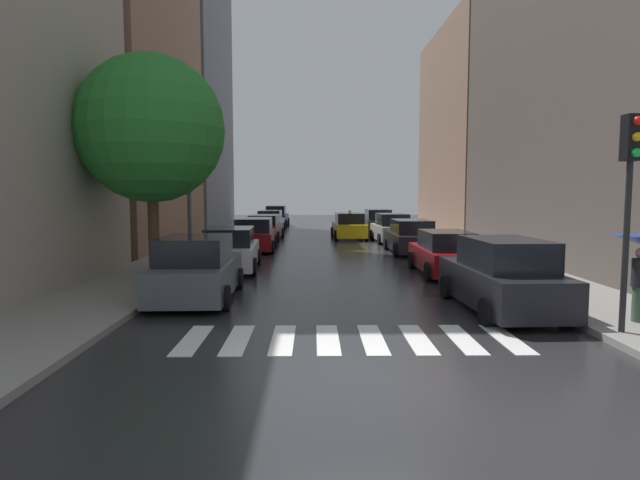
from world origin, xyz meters
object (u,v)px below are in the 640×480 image
object	(u,v)px
parked_car_left_second	(231,250)
parked_car_right_fourth	(391,229)
traffic_light_right_corner	(630,175)
parked_car_left_sixth	(277,217)
parked_car_right_second	(445,254)
parked_car_left_third	(254,235)
parked_car_right_third	(411,237)
parked_car_left_fifth	(270,222)
lamp_post_left	(188,159)
parked_car_right_nearest	(502,277)
parked_car_right_fifth	(377,223)
street_tree_left	(151,129)
parked_car_left_fourth	(265,228)
taxi_midroad	(349,226)
parked_car_left_nearest	(197,270)

from	to	relation	value
parked_car_left_second	parked_car_right_fourth	world-z (taller)	parked_car_right_fourth
parked_car_right_fourth	traffic_light_right_corner	xyz separation A→B (m)	(1.62, -20.58, 2.50)
parked_car_left_second	parked_car_left_sixth	xyz separation A→B (m)	(-0.00, 25.41, 0.06)
parked_car_left_sixth	parked_car_right_second	distance (m)	27.70
parked_car_left_third	parked_car_right_third	world-z (taller)	parked_car_left_third
parked_car_left_fifth	parked_car_right_second	size ratio (longest dim) A/B	1.04
parked_car_right_second	lamp_post_left	size ratio (longest dim) A/B	0.64
parked_car_right_nearest	parked_car_left_third	bearing A→B (deg)	26.83
parked_car_left_fifth	parked_car_right_fifth	world-z (taller)	parked_car_right_fifth
parked_car_left_third	street_tree_left	bearing A→B (deg)	163.81
parked_car_left_sixth	parked_car_right_fifth	world-z (taller)	parked_car_left_sixth
parked_car_left_fourth	parked_car_right_fifth	world-z (taller)	parked_car_right_fifth
parked_car_right_third	taxi_midroad	distance (m)	8.46
parked_car_left_fifth	parked_car_right_nearest	distance (m)	27.19
parked_car_right_third	lamp_post_left	distance (m)	11.11
parked_car_left_third	parked_car_right_nearest	xyz separation A→B (m)	(7.65, -13.74, 0.07)
parked_car_left_fifth	parked_car_left_sixth	xyz separation A→B (m)	(0.03, 6.38, 0.07)
taxi_midroad	parked_car_left_fourth	bearing A→B (deg)	97.15
parked_car_right_second	parked_car_right_third	xyz separation A→B (m)	(-0.01, 6.58, 0.02)
street_tree_left	parked_car_left_sixth	bearing A→B (deg)	85.51
street_tree_left	lamp_post_left	size ratio (longest dim) A/B	1.03
parked_car_right_third	parked_car_right_fourth	distance (m)	5.56
parked_car_left_fourth	parked_car_left_sixth	world-z (taller)	parked_car_left_sixth
parked_car_left_nearest	parked_car_right_second	size ratio (longest dim) A/B	1.01
parked_car_left_fourth	parked_car_right_nearest	distance (m)	21.11
parked_car_right_nearest	parked_car_right_third	world-z (taller)	parked_car_right_nearest
parked_car_right_nearest	taxi_midroad	bearing A→B (deg)	4.47
traffic_light_right_corner	parked_car_right_second	bearing A→B (deg)	100.02
parked_car_left_fifth	parked_car_right_nearest	size ratio (longest dim) A/B	0.99
parked_car_left_third	parked_car_right_nearest	distance (m)	15.72
parked_car_left_third	taxi_midroad	bearing A→B (deg)	-39.29
parked_car_left_sixth	parked_car_right_fifth	bearing A→B (deg)	-137.69
parked_car_right_fourth	parked_car_right_nearest	bearing A→B (deg)	177.58
parked_car_left_fourth	taxi_midroad	size ratio (longest dim) A/B	1.07
street_tree_left	parked_car_right_fifth	bearing A→B (deg)	62.94
parked_car_left_second	parked_car_left_fifth	world-z (taller)	parked_car_left_second
parked_car_right_nearest	taxi_midroad	size ratio (longest dim) A/B	1.06
parked_car_left_third	street_tree_left	world-z (taller)	street_tree_left
parked_car_left_fourth	parked_car_right_nearest	bearing A→B (deg)	-156.85
traffic_light_right_corner	taxi_midroad	bearing A→B (deg)	99.65
parked_car_left_second	parked_car_left_sixth	bearing A→B (deg)	-2.71
parked_car_right_third	parked_car_left_nearest	bearing A→B (deg)	143.34
parked_car_left_nearest	parked_car_left_third	xyz separation A→B (m)	(0.23, 12.24, -0.05)
parked_car_left_fifth	parked_car_left_sixth	distance (m)	6.38
parked_car_left_nearest	parked_car_left_second	xyz separation A→B (m)	(0.07, 5.51, -0.06)
parked_car_left_sixth	parked_car_left_nearest	bearing A→B (deg)	-179.14
parked_car_right_fourth	traffic_light_right_corner	bearing A→B (deg)	-178.28
parked_car_left_second	parked_car_left_fourth	distance (m)	12.66
parked_car_right_second	parked_car_right_nearest	bearing A→B (deg)	179.69
parked_car_left_second	parked_car_right_fifth	world-z (taller)	parked_car_right_fifth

